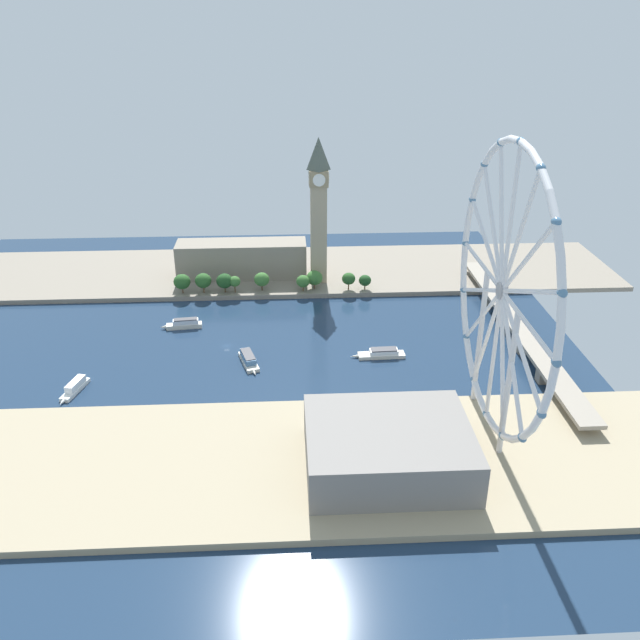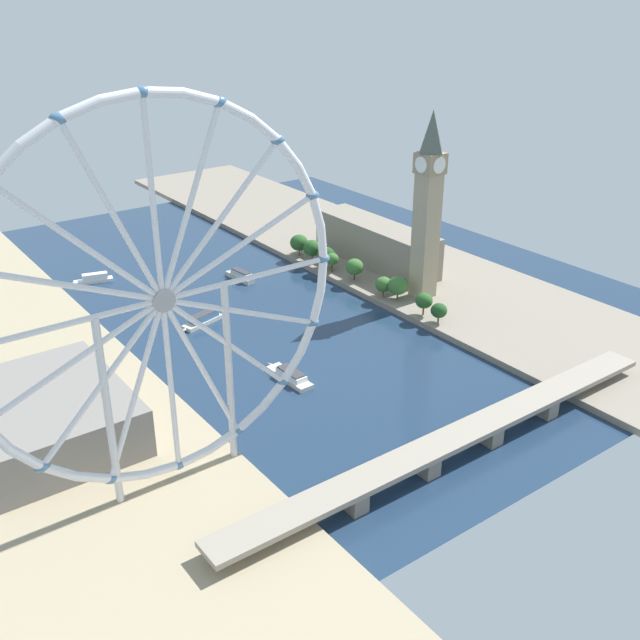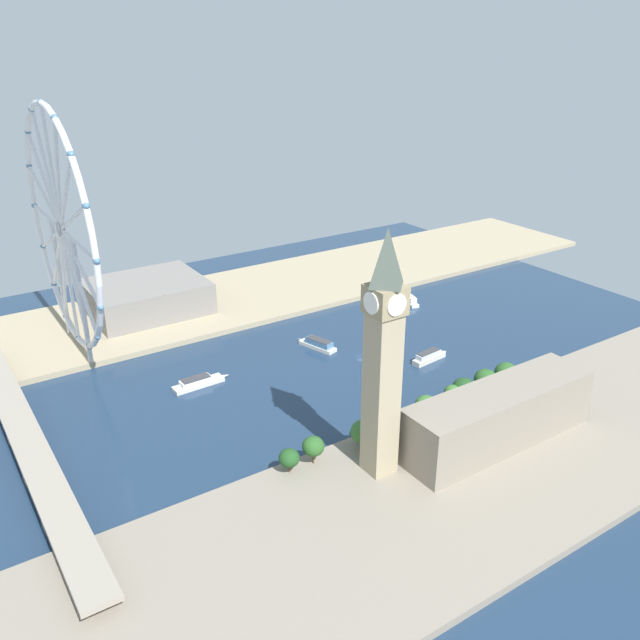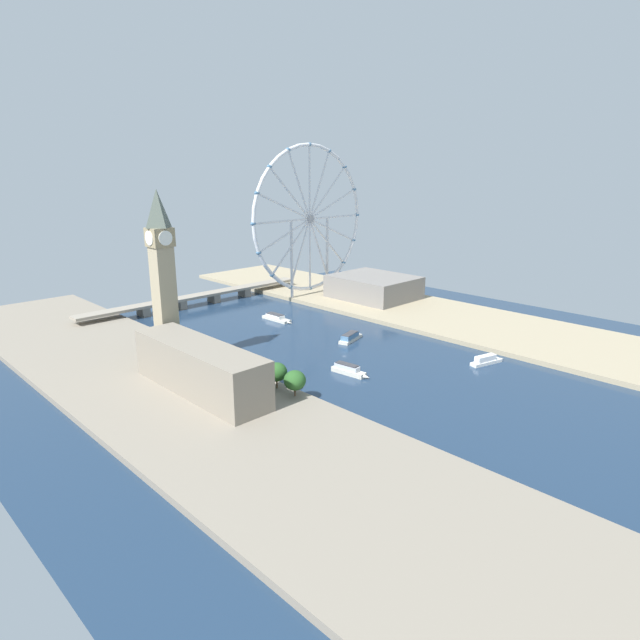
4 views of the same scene
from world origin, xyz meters
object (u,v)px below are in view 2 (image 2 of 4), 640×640
at_px(parliament_block, 376,243).
at_px(tour_boat_3, 93,279).
at_px(riverside_hall, 45,417).
at_px(ferris_wheel, 163,301).
at_px(tour_boat_0, 203,319).
at_px(clock_tower, 428,204).
at_px(tour_boat_2, 240,275).
at_px(tour_boat_1, 290,375).
at_px(river_bridge, 457,440).

relative_size(parliament_block, tour_boat_3, 3.54).
distance_m(parliament_block, riverside_hall, 221.37).
height_order(ferris_wheel, tour_boat_0, ferris_wheel).
bearing_deg(clock_tower, ferris_wheel, 20.81).
bearing_deg(riverside_hall, tour_boat_2, -144.28).
height_order(parliament_block, tour_boat_0, parliament_block).
xyz_separation_m(tour_boat_1, tour_boat_2, (-40.99, -109.95, 0.47)).
bearing_deg(clock_tower, tour_boat_3, -44.19).
relative_size(tour_boat_1, tour_boat_3, 1.20).
bearing_deg(river_bridge, tour_boat_2, -97.29).
distance_m(parliament_block, tour_boat_1, 139.45).
bearing_deg(tour_boat_3, tour_boat_0, 120.38).
bearing_deg(tour_boat_0, river_bridge, 81.69).
distance_m(clock_tower, tour_boat_1, 117.33).
xyz_separation_m(tour_boat_0, tour_boat_2, (-44.26, -39.39, 0.15)).
bearing_deg(parliament_block, ferris_wheel, 32.46).
relative_size(river_bridge, tour_boat_3, 8.10).
xyz_separation_m(clock_tower, ferris_wheel, (171.05, 65.01, 14.41)).
distance_m(parliament_block, tour_boat_0, 118.15).
relative_size(clock_tower, parliament_block, 1.09).
xyz_separation_m(river_bridge, tour_boat_0, (20.05, -149.82, -4.34)).
distance_m(riverside_hall, tour_boat_0, 111.18).
distance_m(parliament_block, river_bridge, 186.25).
height_order(river_bridge, tour_boat_0, river_bridge).
xyz_separation_m(riverside_hall, river_bridge, (-113.41, 90.25, -5.53)).
bearing_deg(riverside_hall, river_bridge, 141.49).
relative_size(parliament_block, riverside_hall, 1.33).
relative_size(tour_boat_0, tour_boat_1, 0.87).
height_order(parliament_block, tour_boat_2, parliament_block).
height_order(tour_boat_1, tour_boat_3, tour_boat_3).
bearing_deg(tour_boat_2, clock_tower, -149.34).
bearing_deg(tour_boat_2, tour_boat_3, 50.80).
bearing_deg(riverside_hall, ferris_wheel, 120.36).
relative_size(parliament_block, ferris_wheel, 0.69).
bearing_deg(tour_boat_3, riverside_hall, 78.57).
height_order(riverside_hall, tour_boat_3, riverside_hall).
xyz_separation_m(river_bridge, tour_boat_1, (16.78, -79.26, -4.66)).
xyz_separation_m(parliament_block, tour_boat_1, (113.87, 79.46, -12.91)).
height_order(ferris_wheel, riverside_hall, ferris_wheel).
bearing_deg(parliament_block, clock_tower, 77.30).
relative_size(parliament_block, river_bridge, 0.44).
height_order(clock_tower, river_bridge, clock_tower).
bearing_deg(clock_tower, tour_boat_1, 15.48).
xyz_separation_m(riverside_hall, tour_boat_3, (-69.95, -142.77, -9.95)).
relative_size(riverside_hall, tour_boat_3, 2.67).
relative_size(river_bridge, tour_boat_2, 8.22).
distance_m(clock_tower, tour_boat_2, 113.44).
distance_m(river_bridge, tour_boat_2, 190.80).
xyz_separation_m(parliament_block, ferris_wheel, (182.58, 116.14, 51.39)).
relative_size(riverside_hall, tour_boat_1, 2.22).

